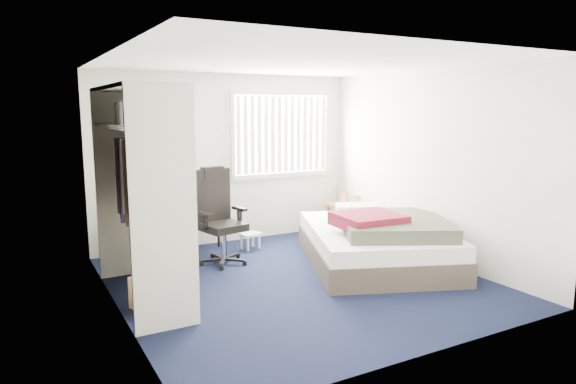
# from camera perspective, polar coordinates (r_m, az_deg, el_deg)

# --- Properties ---
(ground) EXTENTS (4.20, 4.20, 0.00)m
(ground) POSITION_cam_1_polar(r_m,az_deg,el_deg) (6.11, 0.99, -9.83)
(ground) COLOR black
(ground) RESTS_ON ground
(room_shell) EXTENTS (4.20, 4.20, 4.20)m
(room_shell) POSITION_cam_1_polar(r_m,az_deg,el_deg) (5.79, 1.03, 4.43)
(room_shell) COLOR silver
(room_shell) RESTS_ON ground
(window_assembly) EXTENTS (1.72, 0.09, 1.32)m
(window_assembly) POSITION_cam_1_polar(r_m,az_deg,el_deg) (8.00, -0.68, 6.41)
(window_assembly) COLOR white
(window_assembly) RESTS_ON ground
(closet) EXTENTS (0.64, 1.84, 2.22)m
(closet) POSITION_cam_1_polar(r_m,az_deg,el_deg) (5.45, -15.88, 2.10)
(closet) COLOR beige
(closet) RESTS_ON ground
(desk) EXTENTS (1.46, 0.89, 1.13)m
(desk) POSITION_cam_1_polar(r_m,az_deg,el_deg) (7.16, -12.36, -1.29)
(desk) COLOR black
(desk) RESTS_ON ground
(office_chair) EXTENTS (0.69, 0.69, 1.25)m
(office_chair) POSITION_cam_1_polar(r_m,az_deg,el_deg) (6.76, -7.63, -3.80)
(office_chair) COLOR black
(office_chair) RESTS_ON ground
(footstool) EXTENTS (0.33, 0.29, 0.23)m
(footstool) POSITION_cam_1_polar(r_m,az_deg,el_deg) (7.41, -4.21, -4.97)
(footstool) COLOR white
(footstool) RESTS_ON ground
(nightstand) EXTENTS (0.49, 0.79, 0.69)m
(nightstand) POSITION_cam_1_polar(r_m,az_deg,el_deg) (8.06, 6.79, -1.93)
(nightstand) COLOR brown
(nightstand) RESTS_ON ground
(bed) EXTENTS (2.39, 2.70, 0.73)m
(bed) POSITION_cam_1_polar(r_m,az_deg,el_deg) (6.77, 9.86, -5.36)
(bed) COLOR #433930
(bed) RESTS_ON ground
(pine_box) EXTENTS (0.51, 0.45, 0.32)m
(pine_box) POSITION_cam_1_polar(r_m,az_deg,el_deg) (5.49, -14.50, -10.60)
(pine_box) COLOR tan
(pine_box) RESTS_ON ground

